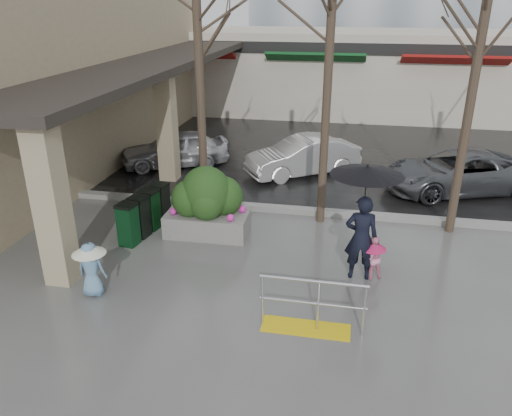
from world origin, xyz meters
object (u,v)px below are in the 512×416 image
(car_b, at_px, (303,156))
(woman, at_px, (364,211))
(tree_west, at_px, (197,17))
(news_boxes, at_px, (145,213))
(car_a, at_px, (175,149))
(child_blue, at_px, (91,264))
(car_c, at_px, (458,172))
(planter, at_px, (207,203))
(tree_midwest, at_px, (332,11))
(child_pink, at_px, (373,254))
(tree_mideast, at_px, (482,30))
(handrail, at_px, (310,311))

(car_b, bearing_deg, woman, -18.10)
(tree_west, xyz_separation_m, news_boxes, (-1.10, -1.56, -4.56))
(news_boxes, xyz_separation_m, car_a, (-1.08, 5.30, 0.10))
(child_blue, distance_m, car_c, 11.04)
(planter, bearing_deg, news_boxes, -172.78)
(news_boxes, xyz_separation_m, car_b, (3.42, 5.27, 0.10))
(tree_midwest, bearing_deg, car_c, 37.41)
(child_pink, distance_m, news_boxes, 5.71)
(tree_midwest, xyz_separation_m, woman, (1.01, -2.78, -3.70))
(tree_west, bearing_deg, woman, -33.46)
(tree_midwest, height_order, tree_mideast, tree_midwest)
(planter, xyz_separation_m, car_a, (-2.66, 5.10, -0.22))
(handrail, distance_m, child_blue, 4.38)
(woman, relative_size, news_boxes, 1.31)
(woman, xyz_separation_m, car_c, (2.91, 5.78, -0.90))
(tree_mideast, bearing_deg, car_c, 78.30)
(tree_mideast, xyz_separation_m, planter, (-6.02, -1.36, -4.00))
(woman, distance_m, child_pink, 1.02)
(child_pink, distance_m, car_b, 6.81)
(handrail, bearing_deg, car_a, 122.97)
(handrail, distance_m, car_a, 10.19)
(woman, bearing_deg, child_blue, 15.82)
(handrail, height_order, car_b, car_b)
(tree_mideast, relative_size, child_pink, 6.77)
(tree_west, relative_size, planter, 3.29)
(tree_mideast, height_order, child_blue, tree_mideast)
(child_pink, bearing_deg, news_boxes, -35.34)
(tree_midwest, height_order, child_pink, tree_midwest)
(tree_midwest, bearing_deg, tree_mideast, -0.00)
(news_boxes, bearing_deg, car_b, 66.96)
(child_pink, relative_size, child_blue, 0.84)
(woman, relative_size, car_b, 0.66)
(child_pink, relative_size, news_boxes, 0.50)
(tree_midwest, relative_size, car_c, 1.54)
(tree_west, xyz_separation_m, tree_mideast, (6.50, 0.00, -0.22))
(tree_mideast, height_order, woman, tree_mideast)
(child_pink, height_order, child_blue, child_blue)
(woman, height_order, planter, woman)
(news_boxes, bearing_deg, tree_west, 64.68)
(news_boxes, relative_size, car_a, 0.52)
(tree_west, distance_m, tree_midwest, 3.20)
(tree_midwest, distance_m, child_blue, 7.65)
(handrail, xyz_separation_m, tree_mideast, (3.14, 4.80, 4.48))
(child_pink, bearing_deg, tree_midwest, -88.34)
(tree_west, relative_size, car_c, 1.50)
(tree_west, distance_m, car_a, 6.21)
(tree_midwest, relative_size, tree_mideast, 1.08)
(tree_midwest, xyz_separation_m, car_a, (-5.38, 3.74, -4.60))
(tree_midwest, xyz_separation_m, child_pink, (1.28, -2.74, -4.68))
(tree_midwest, height_order, news_boxes, tree_midwest)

